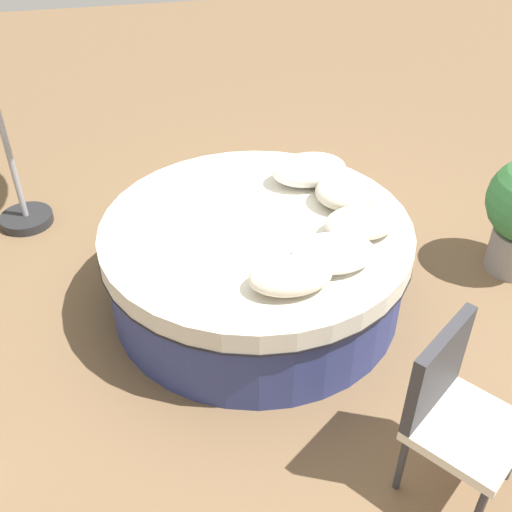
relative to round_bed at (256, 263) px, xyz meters
name	(u,v)px	position (x,y,z in m)	size (l,w,h in m)	color
ground_plane	(256,299)	(0.00, 0.00, -0.34)	(16.00, 16.00, 0.00)	brown
round_bed	(256,263)	(0.00, 0.00, 0.00)	(2.12, 2.12, 0.66)	navy
throw_pillow_0	(290,276)	(-0.06, 0.68, 0.41)	(0.50, 0.32, 0.17)	beige
throw_pillow_1	(334,253)	(-0.37, 0.50, 0.40)	(0.52, 0.39, 0.15)	white
throw_pillow_2	(361,222)	(-0.64, 0.25, 0.42)	(0.48, 0.32, 0.19)	silver
throw_pillow_3	(345,192)	(-0.66, -0.12, 0.42)	(0.42, 0.40, 0.20)	beige
throw_pillow_4	(309,170)	(-0.50, -0.45, 0.43)	(0.55, 0.35, 0.22)	white
patio_chair	(454,405)	(-0.65, 1.61, 0.22)	(0.72, 0.71, 0.98)	#333338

